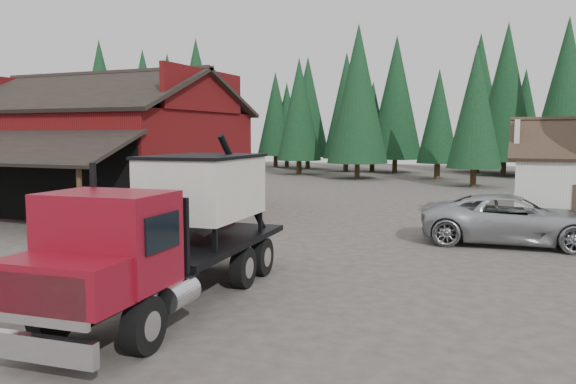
% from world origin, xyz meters
% --- Properties ---
extents(ground, '(120.00, 120.00, 0.00)m').
position_xyz_m(ground, '(0.00, 0.00, 0.00)').
color(ground, '#463D37').
rests_on(ground, ground).
extents(red_barn, '(12.80, 13.63, 7.18)m').
position_xyz_m(red_barn, '(-11.00, 9.90, 2.69)').
color(red_barn, maroon).
rests_on(red_barn, ground).
extents(conifer_backdrop, '(76.00, 16.00, 16.00)m').
position_xyz_m(conifer_backdrop, '(0.00, 42.00, 0.00)').
color(conifer_backdrop, black).
rests_on(conifer_backdrop, ground).
extents(near_pine_a, '(4.40, 4.40, 11.40)m').
position_xyz_m(near_pine_a, '(-22.00, 28.00, 6.39)').
color(near_pine_a, '#382619').
rests_on(near_pine_a, ground).
extents(near_pine_b, '(3.96, 3.96, 10.40)m').
position_xyz_m(near_pine_b, '(6.00, 30.00, 5.89)').
color(near_pine_b, '#382619').
rests_on(near_pine_b, ground).
extents(near_pine_d, '(5.28, 5.28, 13.40)m').
position_xyz_m(near_pine_d, '(-4.00, 34.00, 7.39)').
color(near_pine_d, '#382619').
rests_on(near_pine_d, ground).
extents(feed_truck, '(3.05, 8.83, 3.92)m').
position_xyz_m(feed_truck, '(1.87, -2.97, 1.83)').
color(feed_truck, black).
rests_on(feed_truck, ground).
extents(silver_car, '(6.49, 3.31, 1.76)m').
position_xyz_m(silver_car, '(9.00, 7.56, 0.88)').
color(silver_car, '#AEB0B6').
rests_on(silver_car, ground).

